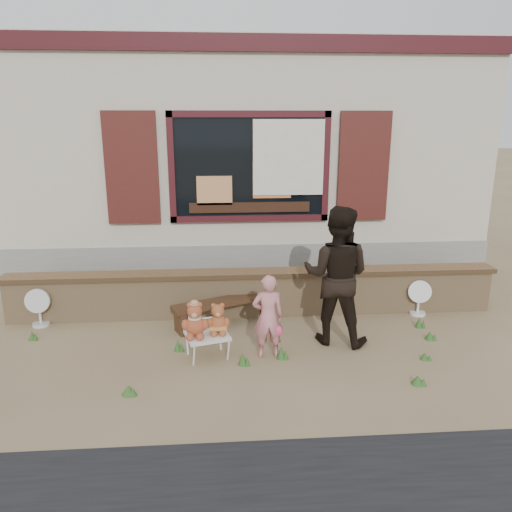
{
  "coord_description": "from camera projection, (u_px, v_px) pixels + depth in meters",
  "views": [
    {
      "loc": [
        -0.48,
        -5.84,
        2.8
      ],
      "look_at": [
        0.0,
        0.6,
        1.0
      ],
      "focal_mm": 35.0,
      "sensor_mm": 36.0,
      "label": 1
    }
  ],
  "objects": [
    {
      "name": "ground",
      "position": [
        259.0,
        343.0,
        6.4
      ],
      "size": [
        80.0,
        80.0,
        0.0
      ],
      "primitive_type": "plane",
      "color": "brown",
      "rests_on": "ground"
    },
    {
      "name": "shopfront",
      "position": [
        242.0,
        158.0,
        10.17
      ],
      "size": [
        8.04,
        5.13,
        4.0
      ],
      "color": "#9E9380",
      "rests_on": "ground"
    },
    {
      "name": "brick_wall",
      "position": [
        254.0,
        292.0,
        7.27
      ],
      "size": [
        7.1,
        0.36,
        0.67
      ],
      "color": "tan",
      "rests_on": "ground"
    },
    {
      "name": "bench",
      "position": [
        223.0,
        307.0,
        6.91
      ],
      "size": [
        1.42,
        0.85,
        0.36
      ],
      "rotation": [
        0.0,
        0.0,
        0.41
      ],
      "color": "#372213",
      "rests_on": "ground"
    },
    {
      "name": "folding_chair",
      "position": [
        207.0,
        336.0,
        5.97
      ],
      "size": [
        0.59,
        0.55,
        0.3
      ],
      "rotation": [
        0.0,
        0.0,
        0.27
      ],
      "color": "silver",
      "rests_on": "ground"
    },
    {
      "name": "teddy_bear_left",
      "position": [
        195.0,
        319.0,
        5.86
      ],
      "size": [
        0.38,
        0.35,
        0.43
      ],
      "primitive_type": null,
      "rotation": [
        0.0,
        0.0,
        0.27
      ],
      "color": "brown",
      "rests_on": "folding_chair"
    },
    {
      "name": "teddy_bear_right",
      "position": [
        218.0,
        318.0,
        5.95
      ],
      "size": [
        0.33,
        0.31,
        0.38
      ],
      "primitive_type": null,
      "rotation": [
        0.0,
        0.0,
        0.27
      ],
      "color": "brown",
      "rests_on": "folding_chair"
    },
    {
      "name": "child",
      "position": [
        268.0,
        316.0,
        5.92
      ],
      "size": [
        0.39,
        0.26,
        1.03
      ],
      "primitive_type": "imported",
      "rotation": [
        0.0,
        0.0,
        3.18
      ],
      "color": "#D98289",
      "rests_on": "ground"
    },
    {
      "name": "adult",
      "position": [
        336.0,
        276.0,
        6.25
      ],
      "size": [
        1.05,
        0.95,
        1.77
      ],
      "primitive_type": "imported",
      "rotation": [
        0.0,
        0.0,
        2.75
      ],
      "color": "black",
      "rests_on": "ground"
    },
    {
      "name": "fan_left",
      "position": [
        39.0,
        307.0,
        6.88
      ],
      "size": [
        0.34,
        0.23,
        0.55
      ],
      "rotation": [
        0.0,
        0.0,
        0.02
      ],
      "color": "silver",
      "rests_on": "ground"
    },
    {
      "name": "fan_right",
      "position": [
        419.0,
        297.0,
        7.27
      ],
      "size": [
        0.34,
        0.22,
        0.53
      ],
      "rotation": [
        0.0,
        0.0,
        -0.25
      ],
      "color": "white",
      "rests_on": "ground"
    },
    {
      "name": "grass_tufts",
      "position": [
        286.0,
        353.0,
        5.99
      ],
      "size": [
        5.29,
        1.61,
        0.16
      ],
      "color": "#305A24",
      "rests_on": "ground"
    }
  ]
}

